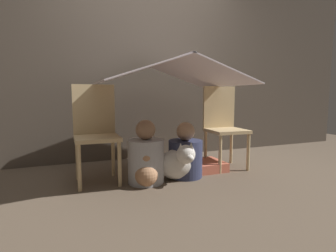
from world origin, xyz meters
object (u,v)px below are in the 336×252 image
at_px(chair_right, 223,123).
at_px(dog, 180,162).
at_px(person_front, 146,157).
at_px(person_second, 185,155).
at_px(chair_left, 96,129).

relative_size(chair_right, dog, 2.24).
bearing_deg(person_front, dog, -8.52).
height_order(person_second, dog, person_second).
distance_m(person_front, dog, 0.35).
bearing_deg(chair_left, dog, -20.43).
bearing_deg(dog, chair_left, 159.42).
distance_m(chair_right, person_second, 0.68).
relative_size(chair_left, person_front, 1.56).
bearing_deg(chair_right, chair_left, -176.63).
relative_size(chair_left, dog, 2.24).
xyz_separation_m(chair_left, person_second, (0.87, -0.21, -0.29)).
bearing_deg(person_second, dog, -139.28).
relative_size(chair_left, chair_right, 1.00).
bearing_deg(dog, person_front, 171.48).
relative_size(person_second, dog, 1.34).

